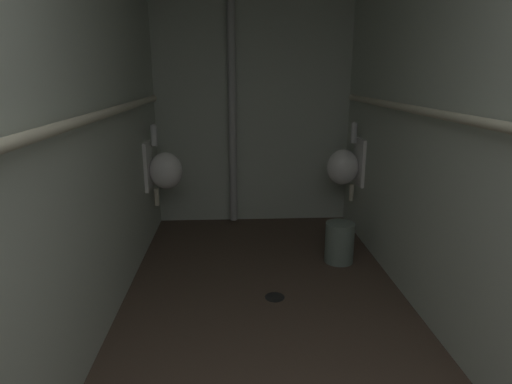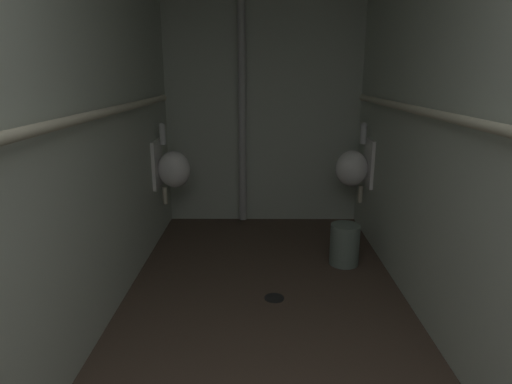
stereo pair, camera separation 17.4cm
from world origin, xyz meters
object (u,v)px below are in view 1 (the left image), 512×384
object	(u,v)px
urinal_left_mid	(164,169)
urinal_right_mid	(345,166)
waste_bin	(339,242)
floor_drain	(275,297)
standpipe_back_wall	(232,100)

from	to	relation	value
urinal_left_mid	urinal_right_mid	bearing A→B (deg)	2.09
waste_bin	floor_drain	bearing A→B (deg)	-136.03
urinal_left_mid	waste_bin	size ratio (longest dim) A/B	2.22
floor_drain	waste_bin	size ratio (longest dim) A/B	0.41
urinal_left_mid	waste_bin	world-z (taller)	urinal_left_mid
urinal_right_mid	waste_bin	distance (m)	0.83
standpipe_back_wall	waste_bin	xyz separation A→B (m)	(0.87, -1.05, -1.10)
floor_drain	waste_bin	xyz separation A→B (m)	(0.59, 0.57, 0.17)
standpipe_back_wall	urinal_left_mid	bearing A→B (deg)	-142.49
urinal_right_mid	floor_drain	world-z (taller)	urinal_right_mid
standpipe_back_wall	floor_drain	distance (m)	2.08
urinal_left_mid	floor_drain	size ratio (longest dim) A/B	5.39
urinal_left_mid	standpipe_back_wall	size ratio (longest dim) A/B	0.30
floor_drain	standpipe_back_wall	bearing A→B (deg)	99.78
urinal_right_mid	floor_drain	bearing A→B (deg)	-122.82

